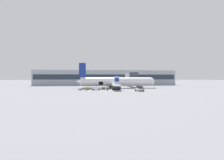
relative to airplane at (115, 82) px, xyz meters
name	(u,v)px	position (x,y,z in m)	size (l,w,h in m)	color
ground_plane	(111,90)	(-2.34, -7.81, -2.74)	(500.00, 500.00, 0.00)	slate
apron_marking_line	(123,91)	(1.36, -11.53, -2.74)	(22.67, 0.60, 0.01)	silver
terminal_strip	(106,78)	(-2.34, 28.06, 1.76)	(84.32, 11.35, 9.00)	#9EA3AD
jet_bridge_stub	(131,76)	(8.63, 7.76, 2.44)	(3.72, 13.94, 6.93)	#4C4C51
airplane	(115,82)	(0.00, 0.00, 0.00)	(33.63, 26.68, 10.62)	silver
baggage_tug_lead	(140,88)	(7.92, -9.27, -2.08)	(2.75, 3.46, 1.51)	white
baggage_tug_mid	(140,89)	(6.45, -13.86, -2.04)	(2.70, 3.31, 1.65)	silver
baggage_cart_loading	(96,89)	(-7.89, -7.69, -2.22)	(3.96, 2.34, 1.05)	silver
baggage_cart_queued	(105,88)	(-4.44, -4.92, -2.28)	(4.06, 2.17, 0.94)	#999BA0
baggage_cart_empty	(89,88)	(-10.58, -4.19, -2.27)	(4.04, 2.44, 1.03)	silver
ground_crew_loader_a	(104,87)	(-5.06, -7.82, -1.79)	(0.49, 0.63, 1.80)	#1E2338
ground_crew_loader_b	(88,88)	(-10.87, -7.18, -1.93)	(0.49, 0.49, 1.54)	#1E2338
ground_crew_driver	(86,88)	(-11.27, -10.13, -1.93)	(0.45, 0.53, 1.54)	#2D2D33
ground_crew_supervisor	(107,88)	(-3.97, -10.40, -1.81)	(0.54, 0.60, 1.77)	black
safety_cone_nose	(155,87)	(16.90, -1.09, -2.39)	(0.49, 0.49, 0.74)	black
safety_cone_engine_left	(115,90)	(-1.52, -13.40, -2.44)	(0.46, 0.46, 0.65)	black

